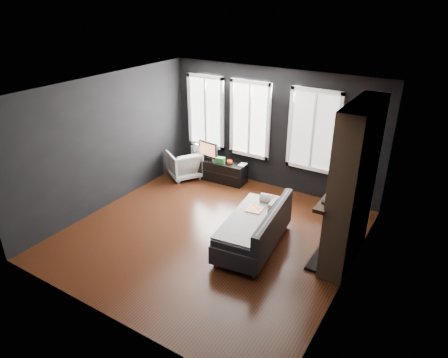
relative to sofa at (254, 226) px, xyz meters
The scene contains 18 objects.
floor 0.93m from the sofa, behind, with size 5.00×5.00×0.00m, color black.
ceiling 2.45m from the sofa, behind, with size 5.00×5.00×0.00m, color white.
wall_back 2.71m from the sofa, 109.18° to the left, with size 5.00×0.02×2.70m, color black.
wall_left 3.47m from the sofa, behind, with size 0.02×5.00×2.70m, color black.
wall_right 1.92m from the sofa, ahead, with size 0.02×5.00×2.70m, color black.
windows 3.33m from the sofa, 118.59° to the left, with size 4.00×0.16×1.76m, color white, non-canonical shape.
fireplace 1.82m from the sofa, 18.61° to the left, with size 0.70×1.62×2.70m, color #93724C, non-canonical shape.
sofa is the anchor object (origin of this frame).
stripe_pillow 0.48m from the sofa, 69.33° to the left, with size 0.08×0.33×0.33m, color gray.
armchair 3.25m from the sofa, 148.77° to the left, with size 0.71×0.67×0.73m, color white.
media_console 2.85m from the sofa, 135.55° to the left, with size 1.42×0.44×0.49m, color black, non-canonical shape.
monitor 3.02m from the sofa, 139.20° to the left, with size 0.55×0.12×0.49m, color black, non-canonical shape.
desk_fan 3.28m from the sofa, 143.05° to the left, with size 0.23×0.23×0.33m, color gray, non-canonical shape.
mug 2.57m from the sofa, 130.50° to the left, with size 0.13×0.10×0.13m, color #F14F15.
book 2.54m from the sofa, 125.41° to the left, with size 0.16×0.02×0.21m, color tan.
storage_box 2.73m from the sofa, 134.72° to the left, with size 0.22×0.14×0.12m, color #276527.
mantel_vase 1.79m from the sofa, 37.80° to the left, with size 0.18×0.19×0.18m, color orange.
mantel_clock 1.48m from the sofa, ahead, with size 0.11×0.11×0.04m, color black.
Camera 1 is at (3.54, -5.24, 4.14)m, focal length 32.00 mm.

